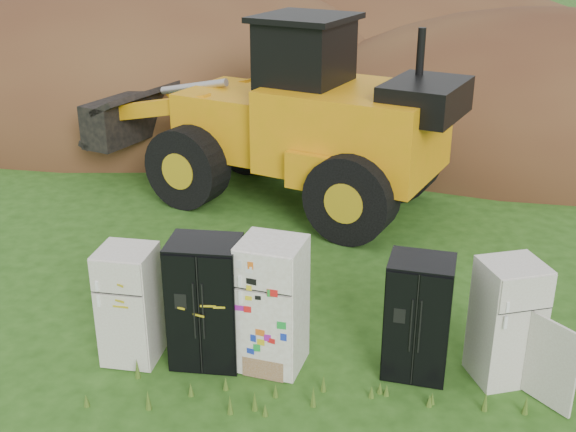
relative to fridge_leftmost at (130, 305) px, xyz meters
The scene contains 10 objects.
ground 2.66m from the fridge_leftmost, ahead, with size 120.00×120.00×0.00m, color #224813.
fridge_leftmost is the anchor object (origin of this frame).
fridge_black_side 1.03m from the fridge_leftmost, ahead, with size 0.92×0.73×1.76m, color black, non-canonical shape.
fridge_sticker 1.91m from the fridge_leftmost, ahead, with size 0.81×0.74×1.81m, color white, non-canonical shape.
fridge_black_right 3.80m from the fridge_leftmost, ahead, with size 0.82×0.68×1.64m, color black, non-canonical shape.
fridge_open_door 4.92m from the fridge_leftmost, ahead, with size 0.75×0.69×1.65m, color silver, non-canonical shape.
wheel_loader 6.48m from the fridge_leftmost, 80.85° to the left, with size 7.96×3.23×3.85m, color orange, non-canonical shape.
dirt_mound_right 13.73m from the fridge_leftmost, 55.15° to the left, with size 13.74×10.07×6.85m, color #432215.
dirt_mound_left 14.37m from the fridge_leftmost, 105.82° to the left, with size 17.38×13.03×8.74m, color #432215.
dirt_mound_back 17.88m from the fridge_leftmost, 80.11° to the left, with size 19.61×13.08×7.75m, color #432215.
Camera 1 is at (0.34, -8.19, 5.61)m, focal length 45.00 mm.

